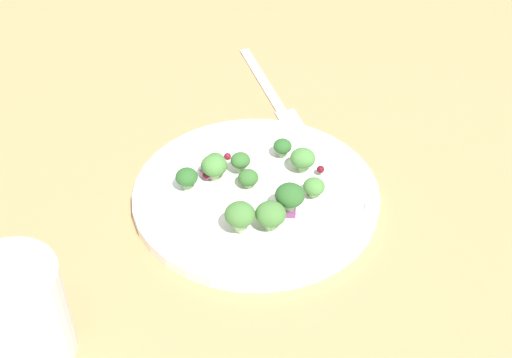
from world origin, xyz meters
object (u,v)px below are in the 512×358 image
broccoli_floret_0 (303,159)px  broccoli_floret_1 (215,161)px  fork (269,90)px  water_glass (17,314)px  plate (256,193)px  broccoli_floret_2 (271,215)px

broccoli_floret_0 → broccoli_floret_1: broccoli_floret_0 is taller
fork → water_glass: (14.93, 40.28, 4.22)cm
fork → plate: bearing=92.8°
broccoli_floret_0 → fork: 17.40cm
broccoli_floret_2 → water_glass: bearing=40.0°
broccoli_floret_1 → fork: size_ratio=0.11×
plate → broccoli_floret_1: size_ratio=12.73×
broccoli_floret_1 → broccoli_floret_0: bearing=-174.3°
broccoli_floret_1 → plate: bearing=150.2°
plate → broccoli_floret_2: 6.17cm
broccoli_floret_2 → fork: (3.06, -25.19, -2.87)cm
plate → broccoli_floret_2: broccoli_floret_2 is taller
plate → fork: size_ratio=1.41×
broccoli_floret_2 → broccoli_floret_1: bearing=-50.2°
water_glass → fork: bearing=-110.3°
fork → broccoli_floret_0: bearing=108.1°
broccoli_floret_0 → water_glass: 31.40cm
broccoli_floret_0 → water_glass: water_glass is taller
fork → broccoli_floret_1: bearing=78.2°
broccoli_floret_2 → fork: broccoli_floret_2 is taller
broccoli_floret_0 → broccoli_floret_2: (2.27, 8.86, 0.16)cm
plate → broccoli_floret_2: size_ratio=8.51×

